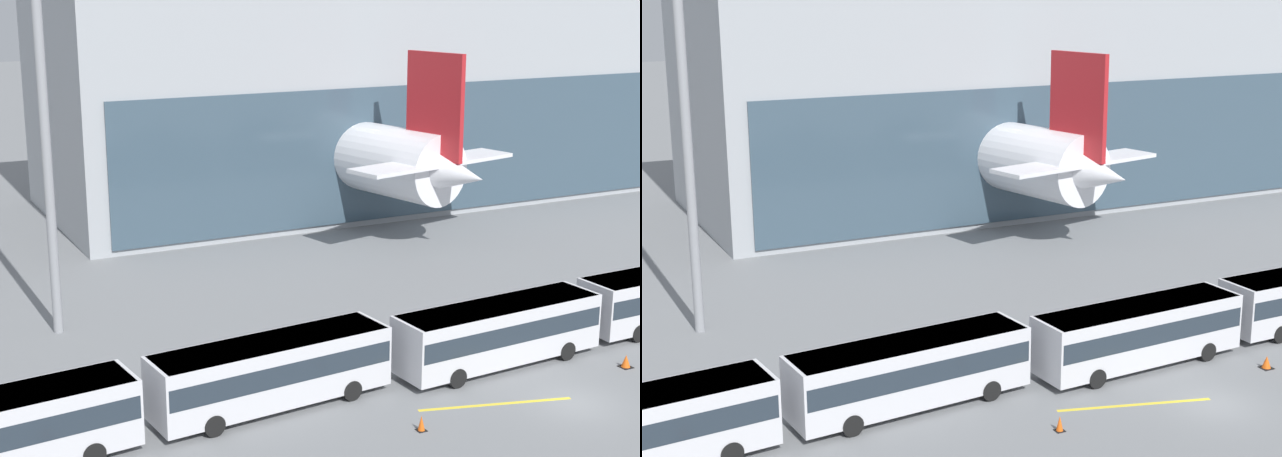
{
  "view_description": "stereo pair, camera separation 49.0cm",
  "coord_description": "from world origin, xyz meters",
  "views": [
    {
      "loc": [
        -30.08,
        -32.84,
        19.42
      ],
      "look_at": [
        -2.66,
        21.4,
        4.0
      ],
      "focal_mm": 55.0,
      "sensor_mm": 36.0,
      "label": 1
    },
    {
      "loc": [
        -29.64,
        -33.06,
        19.42
      ],
      "look_at": [
        -2.66,
        21.4,
        4.0
      ],
      "focal_mm": 55.0,
      "sensor_mm": 36.0,
      "label": 2
    }
  ],
  "objects": [
    {
      "name": "traffic_cone_0",
      "position": [
        5.4,
        2.26,
        0.32
      ],
      "size": [
        0.63,
        0.63,
        0.66
      ],
      "color": "black",
      "rests_on": "ground_plane"
    },
    {
      "name": "floodlight_mast",
      "position": [
        -19.63,
        20.82,
        15.95
      ],
      "size": [
        2.17,
        2.17,
        25.96
      ],
      "color": "gray",
      "rests_on": "ground_plane"
    },
    {
      "name": "ground_plane",
      "position": [
        0.0,
        0.0,
        0.0
      ],
      "size": [
        440.0,
        440.0,
        0.0
      ],
      "primitive_type": "plane",
      "color": "slate"
    },
    {
      "name": "lane_stripe_2",
      "position": [
        -3.39,
        1.58,
        0.0
      ],
      "size": [
        7.34,
        2.33,
        0.01
      ],
      "primitive_type": "cube",
      "rotation": [
        0.0,
        0.0,
        -0.28
      ],
      "color": "yellow",
      "rests_on": "ground_plane"
    },
    {
      "name": "lane_stripe_0",
      "position": [
        -13.53,
        9.99,
        0.0
      ],
      "size": [
        9.43,
        0.75,
        0.01
      ],
      "primitive_type": "cube",
      "rotation": [
        0.0,
        0.0,
        -0.05
      ],
      "color": "yellow",
      "rests_on": "ground_plane"
    },
    {
      "name": "shuttle_bus_2",
      "position": [
        -0.35,
        5.54,
        1.93
      ],
      "size": [
        11.82,
        3.47,
        3.28
      ],
      "rotation": [
        0.0,
        0.0,
        0.06
      ],
      "color": "silver",
      "rests_on": "ground_plane"
    },
    {
      "name": "airliner_at_gate_far",
      "position": [
        6.12,
        42.88,
        5.78
      ],
      "size": [
        39.53,
        42.78,
        14.43
      ],
      "rotation": [
        0.0,
        0.0,
        1.79
      ],
      "color": "white",
      "rests_on": "ground_plane"
    },
    {
      "name": "shuttle_bus_1",
      "position": [
        -12.94,
        6.04,
        1.93
      ],
      "size": [
        11.87,
        3.8,
        3.28
      ],
      "rotation": [
        0.0,
        0.0,
        0.09
      ],
      "color": "silver",
      "rests_on": "ground_plane"
    },
    {
      "name": "traffic_cone_1",
      "position": [
        -8.02,
        0.8,
        0.35
      ],
      "size": [
        0.44,
        0.44,
        0.72
      ],
      "color": "black",
      "rests_on": "ground_plane"
    }
  ]
}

